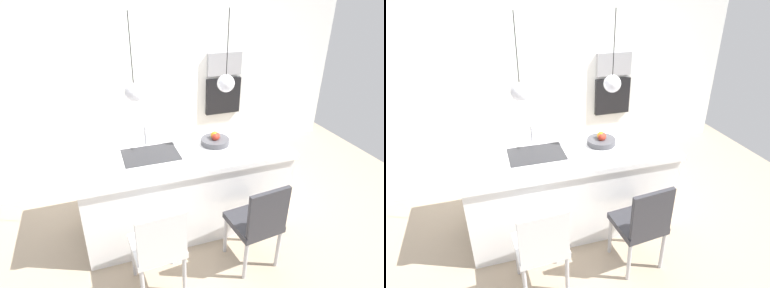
% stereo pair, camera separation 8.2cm
% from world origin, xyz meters
% --- Properties ---
extents(floor, '(6.60, 6.60, 0.00)m').
position_xyz_m(floor, '(0.00, 0.00, 0.00)').
color(floor, tan).
rests_on(floor, ground).
extents(back_wall, '(6.00, 0.10, 2.60)m').
position_xyz_m(back_wall, '(0.00, 1.65, 1.30)').
color(back_wall, white).
rests_on(back_wall, ground).
extents(kitchen_island, '(2.19, 0.94, 0.92)m').
position_xyz_m(kitchen_island, '(0.00, 0.00, 0.46)').
color(kitchen_island, white).
rests_on(kitchen_island, ground).
extents(sink_basin, '(0.56, 0.40, 0.02)m').
position_xyz_m(sink_basin, '(-0.34, 0.00, 0.91)').
color(sink_basin, '#2D2D30').
rests_on(sink_basin, kitchen_island).
extents(faucet, '(0.02, 0.17, 0.22)m').
position_xyz_m(faucet, '(-0.34, 0.21, 1.06)').
color(faucet, silver).
rests_on(faucet, kitchen_island).
extents(fruit_bowl, '(0.31, 0.31, 0.14)m').
position_xyz_m(fruit_bowl, '(0.37, 0.02, 0.96)').
color(fruit_bowl, '#4C4C51').
rests_on(fruit_bowl, kitchen_island).
extents(microwave, '(0.54, 0.08, 0.34)m').
position_xyz_m(microwave, '(1.14, 1.58, 1.39)').
color(microwave, '#9E9EA3').
rests_on(microwave, back_wall).
extents(oven, '(0.56, 0.08, 0.56)m').
position_xyz_m(oven, '(1.14, 1.58, 0.89)').
color(oven, black).
rests_on(oven, back_wall).
extents(chair_near, '(0.45, 0.43, 0.91)m').
position_xyz_m(chair_near, '(-0.47, -0.83, 0.51)').
color(chair_near, silver).
rests_on(chair_near, ground).
extents(chair_middle, '(0.46, 0.46, 0.93)m').
position_xyz_m(chair_middle, '(0.45, -0.84, 0.52)').
color(chair_middle, '#333338').
rests_on(chair_middle, ground).
extents(pendant_light_left, '(0.17, 0.17, 0.77)m').
position_xyz_m(pendant_light_left, '(-0.45, 0.00, 1.58)').
color(pendant_light_left, silver).
extents(pendant_light_right, '(0.17, 0.17, 0.77)m').
position_xyz_m(pendant_light_right, '(0.45, 0.00, 1.58)').
color(pendant_light_right, silver).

